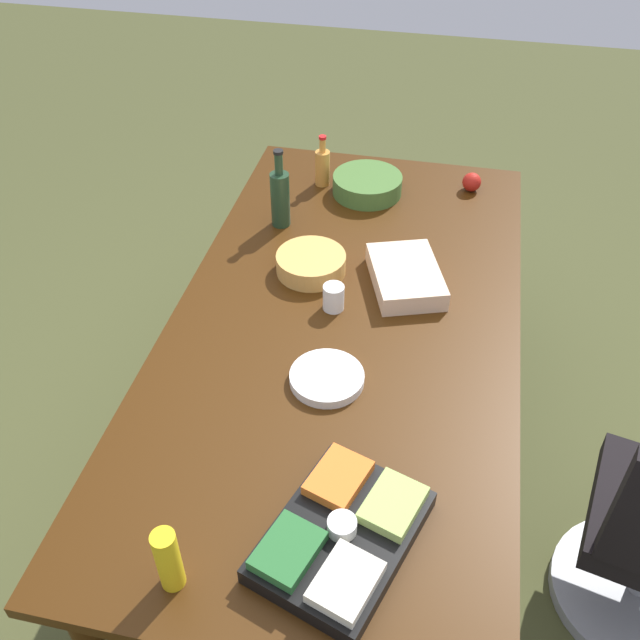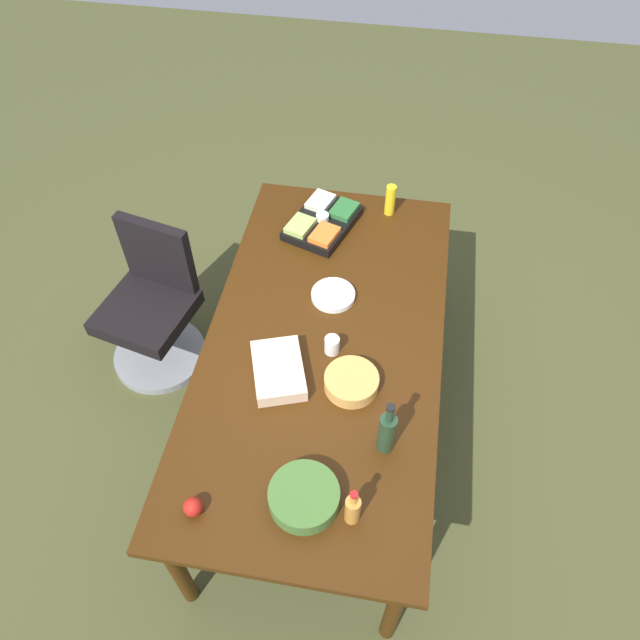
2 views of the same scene
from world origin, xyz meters
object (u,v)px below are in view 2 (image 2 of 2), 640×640
Objects in this scene: salad_bowl at (304,497)px; dressing_bottle at (353,509)px; wine_bottle at (387,432)px; paper_cup at (332,345)px; apple_red at (193,507)px; office_chair at (154,314)px; mustard_bottle at (390,200)px; veggie_tray at (322,221)px; paper_plate_stack at (334,295)px; chip_bowl at (351,382)px; conference_table at (324,349)px; sheet_cake at (278,370)px.

dressing_bottle is at bearing -100.10° from salad_bowl.
paper_cup is at bearing 33.17° from wine_bottle.
paper_cup is 0.29× the size of wine_bottle.
salad_bowl reaches higher than apple_red.
wine_bottle is at bearing -121.30° from office_chair.
mustard_bottle is (1.76, -0.16, 0.05)m from salad_bowl.
apple_red is 1.71m from veggie_tray.
dressing_bottle is 1.67m from veggie_tray.
wine_bottle reaches higher than paper_plate_stack.
veggie_tray is at bearing 16.53° from chip_bowl.
conference_table is at bearing 3.98° from salad_bowl.
paper_plate_stack is at bearing -93.90° from office_chair.
veggie_tray is at bearing 15.79° from paper_plate_stack.
paper_cup is at bearing -25.33° from apple_red.
sheet_cake is (0.68, -0.19, -0.00)m from apple_red.
sheet_cake is at bearing 161.28° from paper_plate_stack.
conference_table is at bearing -21.42° from apple_red.
wine_bottle is at bearing -59.95° from apple_red.
wine_bottle reaches higher than paper_cup.
paper_plate_stack is 2.44× the size of paper_cup.
apple_red is 0.81m from wine_bottle.
paper_plate_stack is at bearing 7.44° from paper_cup.
apple_red is (-0.85, 0.40, -0.01)m from paper_cup.
office_chair is 1.67m from salad_bowl.
chip_bowl is at bearing -145.43° from conference_table.
salad_bowl is at bearing -135.63° from office_chair.
paper_cup is at bearing -110.06° from office_chair.
mustard_bottle reaches higher than salad_bowl.
apple_red is (-1.26, -0.71, 0.47)m from office_chair.
veggie_tray is (1.70, -0.22, -0.00)m from apple_red.
chip_bowl is at bearing -162.75° from paper_plate_stack.
paper_plate_stack is 1.19× the size of mustard_bottle.
mustard_bottle is at bearing -12.42° from conference_table.
wine_bottle is at bearing -146.59° from chip_bowl.
conference_table is 1.18m from office_chair.
paper_plate_stack is 0.86m from wine_bottle.
apple_red is at bearing 172.77° from veggie_tray.
conference_table is 24.60× the size of paper_cup.
dressing_bottle reaches higher than sheet_cake.
office_chair is 1.16m from paper_plate_stack.
chip_bowl is at bearing -90.83° from sheet_cake.
mustard_bottle reaches higher than office_chair.
dressing_bottle reaches higher than salad_bowl.
paper_cup is (0.74, 0.01, 0.01)m from salad_bowl.
chip_bowl is 0.49× the size of veggie_tray.
chip_bowl is 0.87× the size of salad_bowl.
paper_cup is 1.18× the size of apple_red.
apple_red is (-1.87, 0.57, -0.05)m from mustard_bottle.
office_chair is (0.35, 1.07, -0.36)m from conference_table.
sheet_cake is (0.27, 0.51, -0.08)m from wine_bottle.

